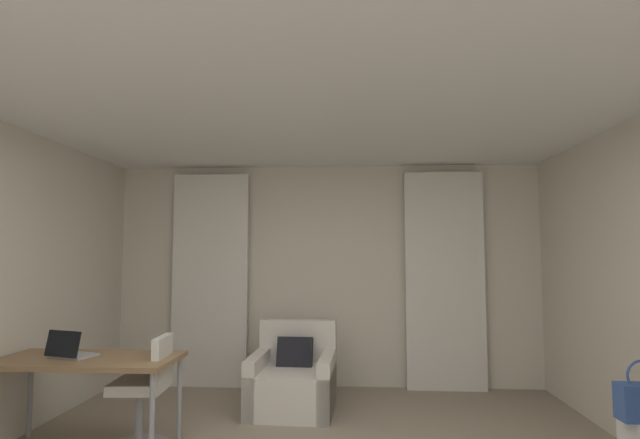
{
  "coord_description": "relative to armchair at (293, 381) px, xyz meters",
  "views": [
    {
      "loc": [
        0.28,
        -2.74,
        1.51
      ],
      "look_at": [
        0.03,
        1.24,
        1.82
      ],
      "focal_mm": 26.95,
      "sensor_mm": 36.0,
      "label": 1
    }
  ],
  "objects": [
    {
      "name": "wall_window",
      "position": [
        0.29,
        0.91,
        1.02
      ],
      "size": [
        5.12,
        0.06,
        2.6
      ],
      "color": "beige",
      "rests_on": "ground"
    },
    {
      "name": "laptop",
      "position": [
        -1.64,
        -1.13,
        0.49
      ],
      "size": [
        0.37,
        0.32,
        0.22
      ],
      "color": "#ADADB2",
      "rests_on": "desk"
    },
    {
      "name": "desk_chair",
      "position": [
        -1.06,
        -1.07,
        0.12
      ],
      "size": [
        0.48,
        0.48,
        0.88
      ],
      "color": "gray",
      "rests_on": "ground"
    },
    {
      "name": "curtain_right_panel",
      "position": [
        1.66,
        0.78,
        0.97
      ],
      "size": [
        0.9,
        0.06,
        2.5
      ],
      "color": "silver",
      "rests_on": "ground"
    },
    {
      "name": "armchair",
      "position": [
        0.0,
        0.0,
        0.0
      ],
      "size": [
        0.85,
        0.88,
        0.84
      ],
      "color": "silver",
      "rests_on": "ground"
    },
    {
      "name": "desk",
      "position": [
        -1.5,
        -1.12,
        0.39
      ],
      "size": [
        1.39,
        0.66,
        0.72
      ],
      "color": "olive",
      "rests_on": "ground"
    },
    {
      "name": "ceiling",
      "position": [
        0.29,
        -2.12,
        2.35
      ],
      "size": [
        5.12,
        6.12,
        0.06
      ],
      "primitive_type": "cube",
      "color": "white",
      "rests_on": "wall_left"
    },
    {
      "name": "curtain_left_panel",
      "position": [
        -1.09,
        0.78,
        0.97
      ],
      "size": [
        0.9,
        0.06,
        2.5
      ],
      "color": "silver",
      "rests_on": "ground"
    }
  ]
}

